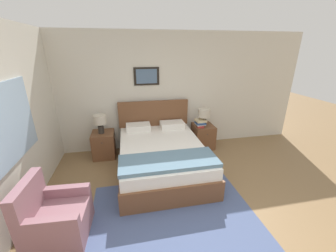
{
  "coord_description": "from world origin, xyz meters",
  "views": [
    {
      "loc": [
        -0.73,
        -1.83,
        2.24
      ],
      "look_at": [
        -0.06,
        1.49,
        0.96
      ],
      "focal_mm": 22.0,
      "sensor_mm": 36.0,
      "label": 1
    }
  ],
  "objects_px": {
    "nightstand_near_window": "(104,144)",
    "nightstand_by_door": "(203,136)",
    "bed": "(162,156)",
    "armchair": "(55,218)",
    "table_lamp_near_window": "(100,121)",
    "table_lamp_by_door": "(204,114)"
  },
  "relations": [
    {
      "from": "armchair",
      "to": "nightstand_by_door",
      "type": "relative_size",
      "value": 1.48
    },
    {
      "from": "table_lamp_by_door",
      "to": "nightstand_by_door",
      "type": "bearing_deg",
      "value": 44.54
    },
    {
      "from": "table_lamp_near_window",
      "to": "bed",
      "type": "bearing_deg",
      "value": -33.89
    },
    {
      "from": "bed",
      "to": "nightstand_by_door",
      "type": "xyz_separation_m",
      "value": [
        1.14,
        0.8,
        -0.03
      ]
    },
    {
      "from": "table_lamp_near_window",
      "to": "table_lamp_by_door",
      "type": "bearing_deg",
      "value": 0.0
    },
    {
      "from": "table_lamp_near_window",
      "to": "table_lamp_by_door",
      "type": "relative_size",
      "value": 1.0
    },
    {
      "from": "bed",
      "to": "table_lamp_near_window",
      "type": "bearing_deg",
      "value": 146.11
    },
    {
      "from": "bed",
      "to": "table_lamp_near_window",
      "type": "relative_size",
      "value": 5.29
    },
    {
      "from": "nightstand_near_window",
      "to": "table_lamp_near_window",
      "type": "height_order",
      "value": "table_lamp_near_window"
    },
    {
      "from": "bed",
      "to": "armchair",
      "type": "relative_size",
      "value": 2.6
    },
    {
      "from": "nightstand_near_window",
      "to": "nightstand_by_door",
      "type": "distance_m",
      "value": 2.28
    },
    {
      "from": "nightstand_by_door",
      "to": "table_lamp_by_door",
      "type": "bearing_deg",
      "value": -135.46
    },
    {
      "from": "nightstand_near_window",
      "to": "nightstand_by_door",
      "type": "height_order",
      "value": "same"
    },
    {
      "from": "bed",
      "to": "table_lamp_near_window",
      "type": "xyz_separation_m",
      "value": [
        -1.16,
        0.78,
        0.52
      ]
    },
    {
      "from": "armchair",
      "to": "table_lamp_near_window",
      "type": "xyz_separation_m",
      "value": [
        0.4,
        2.01,
        0.55
      ]
    },
    {
      "from": "nightstand_by_door",
      "to": "table_lamp_near_window",
      "type": "height_order",
      "value": "table_lamp_near_window"
    },
    {
      "from": "bed",
      "to": "armchair",
      "type": "bearing_deg",
      "value": -141.64
    },
    {
      "from": "table_lamp_near_window",
      "to": "table_lamp_by_door",
      "type": "distance_m",
      "value": 2.28
    },
    {
      "from": "armchair",
      "to": "table_lamp_near_window",
      "type": "bearing_deg",
      "value": 172.08
    },
    {
      "from": "nightstand_near_window",
      "to": "nightstand_by_door",
      "type": "relative_size",
      "value": 1.0
    },
    {
      "from": "table_lamp_near_window",
      "to": "armchair",
      "type": "bearing_deg",
      "value": -101.21
    },
    {
      "from": "bed",
      "to": "nightstand_near_window",
      "type": "height_order",
      "value": "bed"
    }
  ]
}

